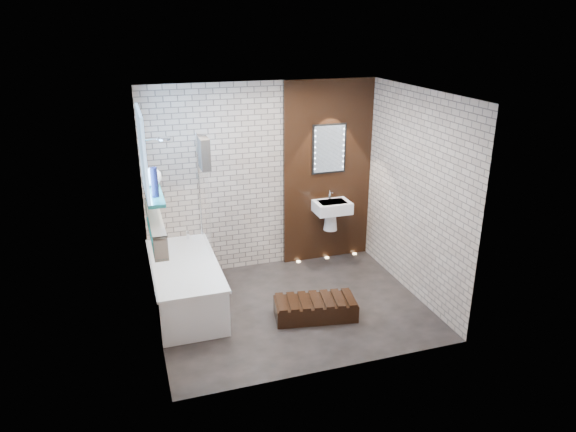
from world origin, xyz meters
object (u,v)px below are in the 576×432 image
object	(u,v)px
bathtub	(186,284)
washbasin	(332,211)
bath_screen	(204,194)
led_mirror	(329,149)
walnut_step	(315,309)

from	to	relation	value
bathtub	washbasin	world-z (taller)	washbasin
bathtub	bath_screen	world-z (taller)	bath_screen
washbasin	led_mirror	world-z (taller)	led_mirror
led_mirror	walnut_step	distance (m)	2.30
bath_screen	led_mirror	size ratio (longest dim) A/B	2.00
bath_screen	led_mirror	xyz separation A→B (m)	(1.82, 0.34, 0.37)
bathtub	bath_screen	distance (m)	1.14
bathtub	walnut_step	size ratio (longest dim) A/B	1.82
washbasin	walnut_step	size ratio (longest dim) A/B	0.61
washbasin	bathtub	bearing A→B (deg)	-163.99
bathtub	led_mirror	xyz separation A→B (m)	(2.17, 0.78, 1.36)
bath_screen	washbasin	world-z (taller)	bath_screen
bath_screen	led_mirror	distance (m)	1.89
bathtub	walnut_step	bearing A→B (deg)	-27.84
bathtub	walnut_step	distance (m)	1.62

